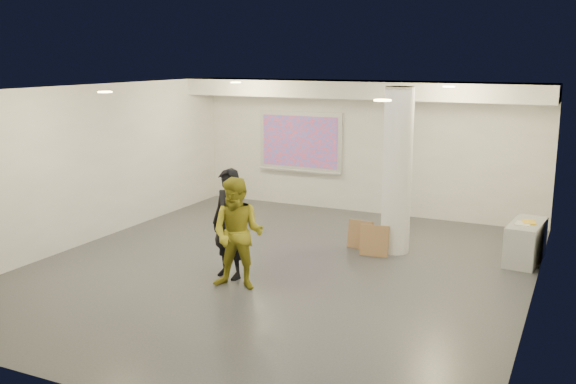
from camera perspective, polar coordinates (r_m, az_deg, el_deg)
The scene contains 20 objects.
floor at distance 10.90m, azimuth -0.91°, elevation -6.84°, with size 8.00×9.00×0.01m, color #35383D.
ceiling at distance 10.33m, azimuth -0.96°, elevation 9.12°, with size 8.00×9.00×0.01m, color silver.
wall_back at distance 14.63m, azimuth 6.91°, elevation 3.97°, with size 8.00×0.01×3.00m, color silver.
wall_front at distance 6.89m, azimuth -17.80°, elevation -5.62°, with size 8.00×0.01×3.00m, color silver.
wall_left at distance 12.77m, azimuth -17.26°, elevation 2.36°, with size 0.01×9.00×3.00m, color silver.
wall_right at distance 9.48m, azimuth 21.30°, elevation -1.12°, with size 0.01×9.00×3.00m, color silver.
soffit_band at distance 13.99m, azimuth 6.32°, elevation 9.06°, with size 8.00×1.10×0.36m, color white.
downlight_nw at distance 13.57m, azimuth -4.67°, elevation 9.68°, with size 0.22×0.22×0.02m, color #FFD088.
downlight_ne at distance 12.00m, azimuth 14.10°, elevation 9.07°, with size 0.22×0.22×0.02m, color #FFD088.
downlight_sw at distance 10.30m, azimuth -15.96°, elevation 8.55°, with size 0.22×0.22×0.02m, color #FFD088.
downlight_se at distance 8.12m, azimuth 8.40°, elevation 8.07°, with size 0.22×0.22×0.02m, color #FFD088.
column at distance 11.64m, azimuth 9.67°, elevation 1.84°, with size 0.52×0.52×3.00m, color white.
projection_screen at distance 15.16m, azimuth 1.09°, elevation 4.44°, with size 2.10×0.13×1.42m.
credenza at distance 11.91m, azimuth 20.36°, elevation -4.19°, with size 0.50×1.21×0.70m, color #9DA0A3.
papers_stack at distance 11.68m, azimuth 20.16°, elevation -2.66°, with size 0.24×0.31×0.02m, color silver.
postit_pad at distance 11.78m, azimuth 20.64°, elevation -2.54°, with size 0.21×0.29×0.03m, color yellow.
cardboard_back at distance 11.59m, azimuth 7.67°, elevation -4.32°, with size 0.52×0.05×0.57m, color olive.
cardboard_front at distance 11.99m, azimuth 6.45°, elevation -3.80°, with size 0.49×0.05×0.54m, color olive.
woman at distance 10.30m, azimuth -5.25°, elevation -2.83°, with size 0.65×0.43×1.78m, color black.
man at distance 9.81m, azimuth -4.47°, elevation -3.72°, with size 0.84×0.66×1.73m, color olive.
Camera 1 is at (4.57, -9.25, 3.52)m, focal length 40.00 mm.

